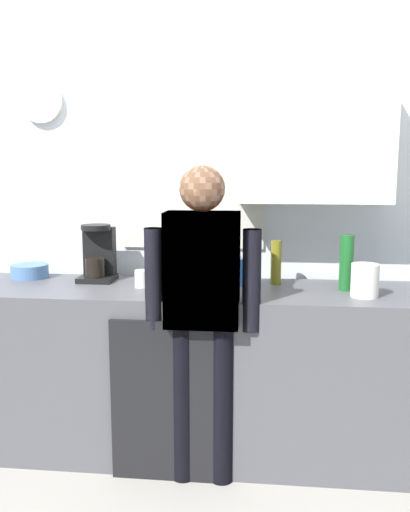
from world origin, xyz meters
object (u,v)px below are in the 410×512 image
(mixing_bowl, at_px, (30,271))
(dish_soap, at_px, (240,272))
(bottle_dark_sauce, at_px, (163,268))
(bottle_olive_oil, at_px, (276,262))
(bottle_clear_soda, at_px, (180,267))
(storage_canister, at_px, (365,280))
(person_at_sink, at_px, (202,300))
(cup_white_mug, at_px, (142,279))
(bottle_green_wine, at_px, (346,263))
(person_guest, at_px, (202,300))
(coffee_maker, at_px, (98,255))

(mixing_bowl, xyz_separation_m, dish_soap, (1.27, -0.09, 0.04))
(bottle_dark_sauce, height_order, bottle_olive_oil, bottle_olive_oil)
(bottle_clear_soda, height_order, storage_canister, bottle_clear_soda)
(dish_soap, bearing_deg, person_at_sink, -112.71)
(cup_white_mug, bearing_deg, mixing_bowl, 165.51)
(bottle_green_wine, distance_m, person_at_sink, 0.83)
(cup_white_mug, bearing_deg, dish_soap, 10.95)
(person_at_sink, bearing_deg, person_guest, 0.00)
(bottle_dark_sauce, height_order, dish_soap, same)
(bottle_olive_oil, distance_m, person_guest, 0.60)
(coffee_maker, distance_m, bottle_dark_sauce, 0.41)
(bottle_olive_oil, height_order, person_guest, person_guest)
(cup_white_mug, height_order, storage_canister, storage_canister)
(mixing_bowl, bearing_deg, cup_white_mug, -14.49)
(coffee_maker, relative_size, dish_soap, 1.83)
(bottle_dark_sauce, bearing_deg, bottle_green_wine, -2.63)
(bottle_olive_oil, relative_size, storage_canister, 1.47)
(coffee_maker, distance_m, bottle_olive_oil, 1.03)
(bottle_olive_oil, relative_size, cup_white_mug, 2.63)
(bottle_dark_sauce, distance_m, cup_white_mug, 0.14)
(bottle_green_wine, height_order, bottle_olive_oil, bottle_green_wine)
(person_at_sink, bearing_deg, bottle_green_wine, 28.28)
(cup_white_mug, relative_size, mixing_bowl, 0.43)
(mixing_bowl, relative_size, dish_soap, 1.22)
(storage_canister, xyz_separation_m, person_guest, (-0.81, -0.20, -0.07))
(bottle_olive_oil, bearing_deg, dish_soap, -164.93)
(bottle_clear_soda, bearing_deg, cup_white_mug, 150.11)
(bottle_green_wine, distance_m, dish_soap, 0.58)
(bottle_olive_oil, height_order, storage_canister, bottle_olive_oil)
(bottle_green_wine, height_order, bottle_clear_soda, bottle_green_wine)
(mixing_bowl, distance_m, dish_soap, 1.27)
(coffee_maker, bearing_deg, person_guest, -34.82)
(dish_soap, bearing_deg, cup_white_mug, -169.05)
(bottle_olive_oil, relative_size, person_guest, 0.16)
(bottle_clear_soda, relative_size, mixing_bowl, 1.27)
(cup_white_mug, xyz_separation_m, person_guest, (0.37, -0.30, -0.04))
(bottle_dark_sauce, xyz_separation_m, storage_canister, (1.08, -0.19, -0.01))
(person_at_sink, xyz_separation_m, person_guest, (0.00, 0.00, 0.00))
(mixing_bowl, bearing_deg, bottle_green_wine, -4.46)
(person_guest, bearing_deg, storage_canister, -177.87)
(bottle_clear_soda, bearing_deg, bottle_dark_sauce, 119.98)
(bottle_olive_oil, xyz_separation_m, storage_canister, (0.44, -0.26, -0.04))
(bottle_dark_sauce, distance_m, bottle_clear_soda, 0.26)
(person_at_sink, bearing_deg, cup_white_mug, 144.15)
(bottle_green_wine, height_order, person_at_sink, person_at_sink)
(bottle_green_wine, relative_size, person_at_sink, 0.19)
(bottle_green_wine, bearing_deg, bottle_dark_sauce, 177.37)
(bottle_dark_sauce, height_order, person_guest, person_guest)
(dish_soap, xyz_separation_m, person_guest, (-0.17, -0.40, -0.07))
(bottle_green_wine, xyz_separation_m, bottle_clear_soda, (-0.87, -0.18, -0.01))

